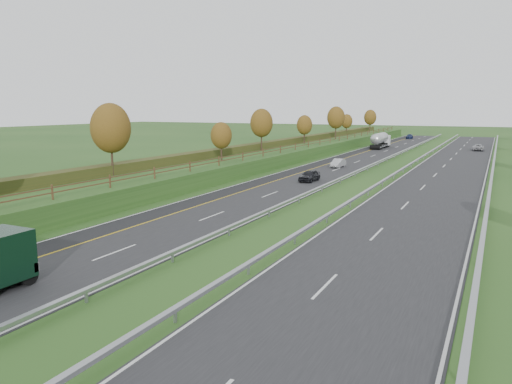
% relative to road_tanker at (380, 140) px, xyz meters
% --- Properties ---
extents(ground, '(400.00, 400.00, 0.00)m').
position_rel_road_tanker_xyz_m(ground, '(9.51, -46.94, -1.86)').
color(ground, '#264A1A').
rests_on(ground, ground).
extents(near_carriageway, '(10.50, 200.00, 0.04)m').
position_rel_road_tanker_xyz_m(near_carriageway, '(1.51, -41.94, -1.84)').
color(near_carriageway, black).
rests_on(near_carriageway, ground).
extents(far_carriageway, '(10.50, 200.00, 0.04)m').
position_rel_road_tanker_xyz_m(far_carriageway, '(18.01, -41.94, -1.84)').
color(far_carriageway, black).
rests_on(far_carriageway, ground).
extents(hard_shoulder, '(3.00, 200.00, 0.04)m').
position_rel_road_tanker_xyz_m(hard_shoulder, '(-2.24, -41.94, -1.84)').
color(hard_shoulder, black).
rests_on(hard_shoulder, ground).
extents(lane_markings, '(26.75, 200.00, 0.01)m').
position_rel_road_tanker_xyz_m(lane_markings, '(7.91, -42.06, -1.81)').
color(lane_markings, silver).
rests_on(lane_markings, near_carriageway).
extents(embankment_left, '(12.00, 200.00, 2.00)m').
position_rel_road_tanker_xyz_m(embankment_left, '(-11.49, -41.94, -0.86)').
color(embankment_left, '#264A1A').
rests_on(embankment_left, ground).
extents(hedge_left, '(2.20, 180.00, 1.10)m').
position_rel_road_tanker_xyz_m(hedge_left, '(-13.49, -41.94, 0.69)').
color(hedge_left, '#333C18').
rests_on(hedge_left, embankment_left).
extents(fence_left, '(0.12, 189.06, 1.20)m').
position_rel_road_tanker_xyz_m(fence_left, '(-6.99, -42.35, 0.87)').
color(fence_left, '#422B19').
rests_on(fence_left, embankment_left).
extents(median_barrier_near, '(0.32, 200.00, 0.71)m').
position_rel_road_tanker_xyz_m(median_barrier_near, '(7.21, -41.94, -1.25)').
color(median_barrier_near, gray).
rests_on(median_barrier_near, ground).
extents(median_barrier_far, '(0.32, 200.00, 0.71)m').
position_rel_road_tanker_xyz_m(median_barrier_far, '(12.31, -41.94, -1.25)').
color(median_barrier_far, gray).
rests_on(median_barrier_far, ground).
extents(outer_barrier_far, '(0.32, 200.00, 0.71)m').
position_rel_road_tanker_xyz_m(outer_barrier_far, '(23.81, -41.94, -1.25)').
color(outer_barrier_far, gray).
rests_on(outer_barrier_far, ground).
extents(trees_left, '(6.64, 164.30, 7.66)m').
position_rel_road_tanker_xyz_m(trees_left, '(-11.14, -45.31, 4.51)').
color(trees_left, '#2D2116').
rests_on(trees_left, embankment_left).
extents(road_tanker, '(2.40, 11.22, 3.46)m').
position_rel_road_tanker_xyz_m(road_tanker, '(0.00, 0.00, 0.00)').
color(road_tanker, silver).
rests_on(road_tanker, near_carriageway).
extents(car_dark_near, '(1.81, 4.23, 1.43)m').
position_rel_road_tanker_xyz_m(car_dark_near, '(3.24, -56.02, -1.11)').
color(car_dark_near, black).
rests_on(car_dark_near, near_carriageway).
extents(car_silver_mid, '(1.50, 4.01, 1.31)m').
position_rel_road_tanker_xyz_m(car_silver_mid, '(2.11, -39.98, -1.17)').
color(car_silver_mid, '#A9A9AE').
rests_on(car_silver_mid, near_carriageway).
extents(car_small_far, '(2.09, 4.58, 1.30)m').
position_rel_road_tanker_xyz_m(car_small_far, '(0.30, 38.93, -1.17)').
color(car_small_far, '#162147').
rests_on(car_small_far, near_carriageway).
extents(car_oncoming, '(2.33, 4.96, 1.37)m').
position_rel_road_tanker_xyz_m(car_oncoming, '(20.37, 2.68, -1.14)').
color(car_oncoming, '#A09FA3').
rests_on(car_oncoming, far_carriageway).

